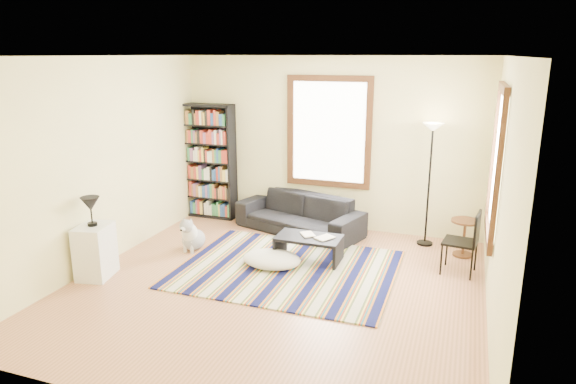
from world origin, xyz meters
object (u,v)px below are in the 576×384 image
(floor_cushion, at_px, (272,259))
(white_cabinet, at_px, (95,251))
(folding_chair, at_px, (460,242))
(coffee_table, at_px, (309,249))
(dog, at_px, (193,233))
(side_table, at_px, (464,238))
(bookshelf, at_px, (210,162))
(floor_lamp, at_px, (429,185))
(sofa, at_px, (299,214))

(floor_cushion, distance_m, white_cabinet, 2.32)
(folding_chair, bearing_deg, coffee_table, -164.00)
(dog, bearing_deg, side_table, 18.33)
(bookshelf, bearing_deg, folding_chair, -14.65)
(floor_lamp, height_order, folding_chair, floor_lamp)
(dog, bearing_deg, coffee_table, 7.45)
(floor_cushion, height_order, dog, dog)
(sofa, height_order, floor_lamp, floor_lamp)
(side_table, height_order, folding_chair, folding_chair)
(floor_lamp, bearing_deg, folding_chair, -61.58)
(floor_lamp, bearing_deg, white_cabinet, -146.13)
(sofa, xyz_separation_m, side_table, (2.55, -0.19, -0.03))
(folding_chair, bearing_deg, floor_lamp, 126.49)
(bookshelf, height_order, coffee_table, bookshelf)
(bookshelf, xyz_separation_m, coffee_table, (2.25, -1.39, -0.82))
(folding_chair, relative_size, white_cabinet, 1.23)
(floor_lamp, distance_m, white_cabinet, 4.78)
(white_cabinet, bearing_deg, bookshelf, 73.60)
(sofa, relative_size, bookshelf, 1.04)
(floor_cushion, distance_m, side_table, 2.78)
(bookshelf, relative_size, side_table, 3.70)
(sofa, height_order, bookshelf, bookshelf)
(coffee_table, bearing_deg, white_cabinet, -149.82)
(coffee_table, xyz_separation_m, floor_cushion, (-0.42, -0.36, -0.08))
(side_table, bearing_deg, dog, -164.15)
(floor_cushion, bearing_deg, folding_chair, 14.73)
(folding_chair, relative_size, dog, 1.68)
(floor_cushion, relative_size, dog, 1.60)
(coffee_table, bearing_deg, folding_chair, 7.94)
(side_table, height_order, dog, side_table)
(floor_cushion, bearing_deg, bookshelf, 136.44)
(sofa, bearing_deg, floor_lamp, 20.15)
(bookshelf, xyz_separation_m, side_table, (4.30, -0.46, -0.73))
(bookshelf, bearing_deg, sofa, -8.80)
(side_table, height_order, white_cabinet, white_cabinet)
(coffee_table, xyz_separation_m, side_table, (2.05, 0.92, 0.09))
(white_cabinet, bearing_deg, sofa, 40.33)
(dog, bearing_deg, sofa, 48.25)
(side_table, bearing_deg, floor_cushion, -152.53)
(coffee_table, distance_m, dog, 1.75)
(sofa, distance_m, bookshelf, 1.90)
(bookshelf, distance_m, floor_lamp, 3.74)
(sofa, relative_size, white_cabinet, 2.98)
(sofa, height_order, folding_chair, folding_chair)
(folding_chair, xyz_separation_m, dog, (-3.74, -0.43, -0.17))
(floor_cushion, relative_size, folding_chair, 0.95)
(folding_chair, xyz_separation_m, white_cabinet, (-4.45, -1.71, -0.08))
(floor_cushion, distance_m, folding_chair, 2.52)
(bookshelf, xyz_separation_m, dog, (0.51, -1.54, -0.74))
(sofa, distance_m, dog, 1.77)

